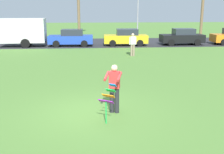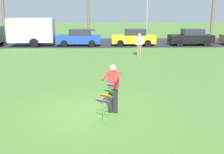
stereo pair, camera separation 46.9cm
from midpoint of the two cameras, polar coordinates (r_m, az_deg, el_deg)
The scene contains 10 objects.
ground_plane at distance 10.09m, azimuth -5.45°, elevation -7.17°, with size 120.00×120.00×0.00m, color #568438.
road_strip at distance 29.76m, azimuth -5.10°, elevation 6.96°, with size 120.00×8.00×0.01m, color #2D2D33.
person_kite_flyer at distance 9.73m, azimuth -0.92°, elevation -2.03°, with size 0.68×0.75×1.73m.
kite_held at distance 8.98m, azimuth -2.26°, elevation -4.19°, with size 0.64×0.73×1.22m.
parked_truck_grey_van at distance 28.17m, azimuth -19.86°, elevation 8.67°, with size 6.74×2.22×2.62m.
parked_car_blue at distance 27.36m, azimuth -8.81°, elevation 7.85°, with size 4.23×1.90×1.60m.
parked_car_yellow at distance 27.50m, azimuth 2.35°, elevation 8.03°, with size 4.25×1.94×1.60m.
parked_car_black at distance 28.74m, azimuth 13.65°, elevation 7.91°, with size 4.23×1.88×1.60m.
streetlight_pole at distance 35.28m, azimuth 4.87°, elevation 14.56°, with size 0.24×1.65×7.00m.
person_walker_near at distance 21.44m, azimuth 3.61°, elevation 6.74°, with size 0.56×0.28×1.73m.
Camera 1 is at (-0.06, -9.40, 3.64)m, focal length 44.91 mm.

